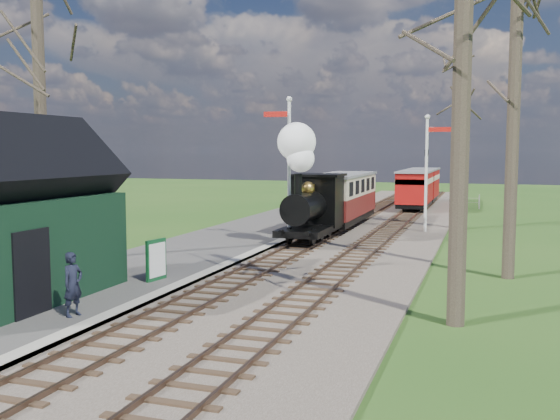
{
  "coord_description": "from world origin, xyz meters",
  "views": [
    {
      "loc": [
        7.11,
        -8.6,
        4.01
      ],
      "look_at": [
        -0.86,
        15.27,
        1.6
      ],
      "focal_mm": 40.0,
      "sensor_mm": 36.0,
      "label": 1
    }
  ],
  "objects": [
    {
      "name": "distant_hills",
      "position": [
        1.4,
        64.38,
        -16.21
      ],
      "size": [
        114.4,
        48.0,
        22.02
      ],
      "color": "#385B23",
      "rests_on": "ground"
    },
    {
      "name": "track_near",
      "position": [
        0.0,
        22.0,
        0.1
      ],
      "size": [
        1.6,
        60.0,
        0.15
      ],
      "color": "brown",
      "rests_on": "ground"
    },
    {
      "name": "ballast_bed",
      "position": [
        1.3,
        22.0,
        0.05
      ],
      "size": [
        8.0,
        60.0,
        0.1
      ],
      "primitive_type": "cube",
      "color": "brown",
      "rests_on": "ground"
    },
    {
      "name": "track_far",
      "position": [
        2.6,
        22.0,
        0.1
      ],
      "size": [
        1.6,
        60.0,
        0.15
      ],
      "color": "brown",
      "rests_on": "ground"
    },
    {
      "name": "locomotive",
      "position": [
        -0.01,
        16.64,
        2.25
      ],
      "size": [
        1.97,
        4.59,
        4.91
      ],
      "color": "black",
      "rests_on": "ground"
    },
    {
      "name": "semaphore_far",
      "position": [
        4.37,
        22.0,
        3.35
      ],
      "size": [
        1.22,
        0.24,
        5.72
      ],
      "color": "silver",
      "rests_on": "ground"
    },
    {
      "name": "person",
      "position": [
        -1.88,
        3.27,
        0.94
      ],
      "size": [
        0.44,
        0.6,
        1.49
      ],
      "primitive_type": "imported",
      "rotation": [
        0.0,
        0.0,
        1.4
      ],
      "color": "black",
      "rests_on": "platform"
    },
    {
      "name": "red_carriage_a",
      "position": [
        2.6,
        32.84,
        1.49
      ],
      "size": [
        2.04,
        5.06,
        2.15
      ],
      "color": "black",
      "rests_on": "ground"
    },
    {
      "name": "fence_line",
      "position": [
        0.3,
        36.0,
        0.55
      ],
      "size": [
        12.6,
        0.08,
        1.0
      ],
      "color": "slate",
      "rests_on": "ground"
    },
    {
      "name": "semaphore_near",
      "position": [
        -0.77,
        16.0,
        3.62
      ],
      "size": [
        1.22,
        0.24,
        6.22
      ],
      "color": "silver",
      "rests_on": "ground"
    },
    {
      "name": "bare_trees",
      "position": [
        1.33,
        10.1,
        5.21
      ],
      "size": [
        15.51,
        22.39,
        12.0
      ],
      "color": "#382D23",
      "rests_on": "ground"
    },
    {
      "name": "station_shed",
      "position": [
        -4.3,
        4.0,
        2.27
      ],
      "size": [
        3.25,
        6.3,
        4.78
      ],
      "color": "black",
      "rests_on": "platform"
    },
    {
      "name": "coping_strip",
      "position": [
        -1.2,
        14.0,
        0.1
      ],
      "size": [
        0.4,
        44.0,
        0.21
      ],
      "primitive_type": "cube",
      "color": "#B2AD9E",
      "rests_on": "ground"
    },
    {
      "name": "platform",
      "position": [
        -3.5,
        14.0,
        0.1
      ],
      "size": [
        5.0,
        44.0,
        0.2
      ],
      "primitive_type": "cube",
      "color": "#474442",
      "rests_on": "ground"
    },
    {
      "name": "coach",
      "position": [
        0.0,
        22.71,
        1.64
      ],
      "size": [
        2.29,
        7.86,
        2.41
      ],
      "color": "black",
      "rests_on": "ground"
    },
    {
      "name": "red_carriage_b",
      "position": [
        2.6,
        38.34,
        1.49
      ],
      "size": [
        2.04,
        5.06,
        2.15
      ],
      "color": "black",
      "rests_on": "ground"
    },
    {
      "name": "ground",
      "position": [
        0.0,
        0.0,
        0.0
      ],
      "size": [
        140.0,
        140.0,
        0.0
      ],
      "primitive_type": "plane",
      "color": "#275219",
      "rests_on": "ground"
    },
    {
      "name": "bench",
      "position": [
        -3.39,
        4.82,
        0.58
      ],
      "size": [
        0.59,
        1.46,
        0.81
      ],
      "color": "#483019",
      "rests_on": "platform"
    },
    {
      "name": "sign_board",
      "position": [
        -2.06,
        7.39,
        0.81
      ],
      "size": [
        0.24,
        0.83,
        1.22
      ],
      "color": "#0E421F",
      "rests_on": "platform"
    }
  ]
}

